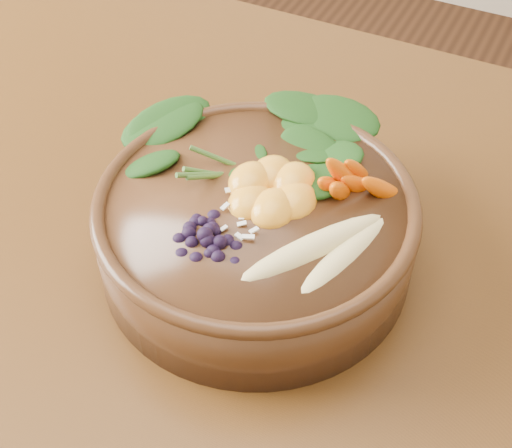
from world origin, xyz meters
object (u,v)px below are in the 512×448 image
object	(u,v)px
stoneware_bowl	(256,232)
kale_heap	(270,129)
banana_halves	(330,238)
dining_table	(138,298)
carrot_cluster	(364,155)
mandarin_cluster	(273,180)
blueberry_pile	(205,220)

from	to	relation	value
stoneware_bowl	kale_heap	xyz separation A→B (m)	(-0.02, 0.07, 0.06)
banana_halves	dining_table	bearing A→B (deg)	-158.37
carrot_cluster	banana_halves	world-z (taller)	carrot_cluster
stoneware_bowl	carrot_cluster	distance (m)	0.12
mandarin_cluster	blueberry_pile	bearing A→B (deg)	-109.49
banana_halves	mandarin_cluster	size ratio (longest dim) A/B	1.65
mandarin_cluster	blueberry_pile	xyz separation A→B (m)	(-0.02, -0.07, 0.00)
carrot_cluster	blueberry_pile	size ratio (longest dim) A/B	0.60
dining_table	blueberry_pile	distance (m)	0.22
banana_halves	mandarin_cluster	xyz separation A→B (m)	(-0.07, 0.04, 0.00)
kale_heap	carrot_cluster	xyz separation A→B (m)	(0.09, -0.02, 0.02)
carrot_cluster	mandarin_cluster	bearing A→B (deg)	-129.81
stoneware_bowl	mandarin_cluster	xyz separation A→B (m)	(0.01, 0.02, 0.05)
stoneware_bowl	kale_heap	world-z (taller)	kale_heap
banana_halves	blueberry_pile	bearing A→B (deg)	-141.51
carrot_cluster	blueberry_pile	bearing A→B (deg)	-109.55
blueberry_pile	mandarin_cluster	bearing A→B (deg)	70.51
kale_heap	banana_halves	world-z (taller)	kale_heap
dining_table	mandarin_cluster	xyz separation A→B (m)	(0.13, 0.04, 0.18)
carrot_cluster	banana_halves	size ratio (longest dim) A/B	0.53
dining_table	carrot_cluster	size ratio (longest dim) A/B	20.85
kale_heap	carrot_cluster	world-z (taller)	carrot_cluster
carrot_cluster	mandarin_cluster	distance (m)	0.08
stoneware_bowl	banana_halves	bearing A→B (deg)	-17.48
kale_heap	carrot_cluster	size ratio (longest dim) A/B	2.38
kale_heap	banana_halves	size ratio (longest dim) A/B	1.25
stoneware_bowl	kale_heap	size ratio (longest dim) A/B	1.53
mandarin_cluster	dining_table	bearing A→B (deg)	-161.28
kale_heap	mandarin_cluster	world-z (taller)	kale_heap
stoneware_bowl	carrot_cluster	xyz separation A→B (m)	(0.07, 0.05, 0.08)
kale_heap	mandarin_cluster	distance (m)	0.06
stoneware_bowl	kale_heap	distance (m)	0.09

